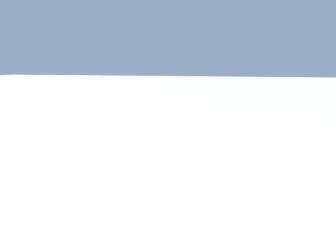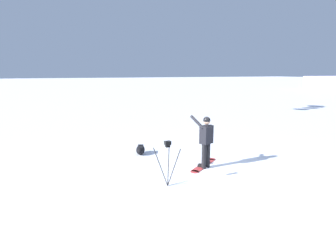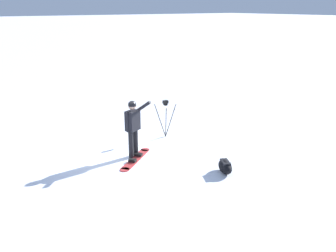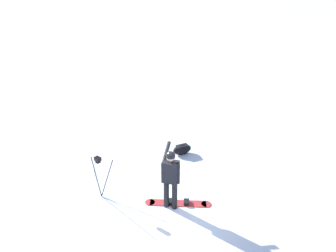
# 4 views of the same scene
# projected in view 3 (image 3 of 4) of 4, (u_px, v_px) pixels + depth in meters

# --- Properties ---
(ground_plane) EXTENTS (300.00, 300.00, 0.00)m
(ground_plane) POSITION_uv_depth(u_px,v_px,m) (122.00, 153.00, 10.85)
(ground_plane) COLOR white
(snowboarder) EXTENTS (0.61, 0.64, 1.68)m
(snowboarder) POSITION_uv_depth(u_px,v_px,m) (133.00, 123.00, 10.28)
(snowboarder) COLOR black
(snowboarder) RESTS_ON ground_plane
(snowboard) EXTENTS (1.15, 1.45, 0.10)m
(snowboard) POSITION_uv_depth(u_px,v_px,m) (136.00, 159.00, 10.37)
(snowboard) COLOR #B23333
(snowboard) RESTS_ON ground_plane
(gear_bag_large) EXTENTS (0.70, 0.55, 0.34)m
(gear_bag_large) POSITION_uv_depth(u_px,v_px,m) (225.00, 166.00, 9.50)
(gear_bag_large) COLOR black
(gear_bag_large) RESTS_ON ground_plane
(camera_tripod) EXTENTS (0.66, 0.63, 1.24)m
(camera_tripod) POSITION_uv_depth(u_px,v_px,m) (166.00, 111.00, 11.91)
(camera_tripod) COLOR #262628
(camera_tripod) RESTS_ON ground_plane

